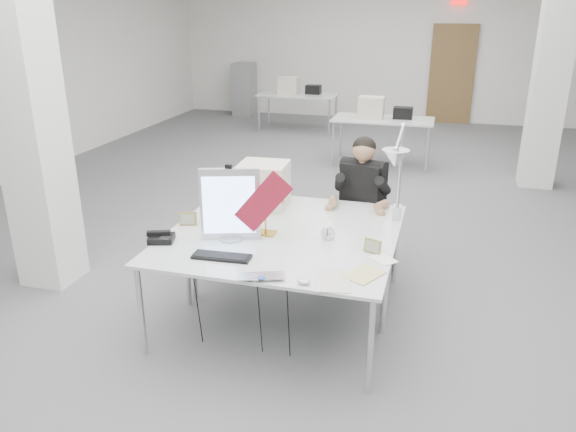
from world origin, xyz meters
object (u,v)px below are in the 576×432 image
at_px(bankers_lamp, 265,214).
at_px(architect_lamp, 397,182).
at_px(desk_main, 266,256).
at_px(beige_monitor, 263,185).
at_px(seated_person, 362,183).
at_px(office_chair, 362,214).
at_px(laptop, 261,280).
at_px(monitor, 230,204).
at_px(desk_phone, 161,239).

height_order(bankers_lamp, architect_lamp, architect_lamp).
bearing_deg(desk_main, beige_monitor, 108.96).
height_order(seated_person, beige_monitor, seated_person).
bearing_deg(office_chair, laptop, -87.90).
relative_size(office_chair, bankers_lamp, 3.36).
bearing_deg(laptop, desk_main, 85.20).
height_order(bankers_lamp, beige_monitor, beige_monitor).
relative_size(bankers_lamp, architect_lamp, 0.43).
bearing_deg(desk_main, seated_person, 71.92).
bearing_deg(beige_monitor, laptop, -75.87).
bearing_deg(seated_person, architect_lamp, -49.62).
relative_size(seated_person, laptop, 3.28).
bearing_deg(monitor, desk_main, -49.37).
xyz_separation_m(seated_person, bankers_lamp, (-0.60, -1.09, 0.03)).
bearing_deg(desk_main, bankers_lamp, 108.03).
bearing_deg(bankers_lamp, desk_phone, -174.35).
bearing_deg(desk_phone, beige_monitor, 46.81).
height_order(beige_monitor, architect_lamp, architect_lamp).
distance_m(monitor, beige_monitor, 0.80).
bearing_deg(laptop, desk_phone, 136.77).
height_order(laptop, beige_monitor, beige_monitor).
height_order(seated_person, architect_lamp, architect_lamp).
relative_size(office_chair, architect_lamp, 1.43).
distance_m(desk_main, architect_lamp, 1.20).
xyz_separation_m(desk_main, office_chair, (0.48, 1.51, -0.17)).
xyz_separation_m(monitor, beige_monitor, (0.01, 0.79, -0.08)).
bearing_deg(office_chair, seated_person, -77.00).
bearing_deg(seated_person, beige_monitor, -137.82).
relative_size(bankers_lamp, beige_monitor, 0.81).
xyz_separation_m(beige_monitor, architect_lamp, (1.19, -0.26, 0.20)).
xyz_separation_m(seated_person, desk_phone, (-1.33, -1.45, -0.12)).
height_order(desk_main, bankers_lamp, bankers_lamp).
xyz_separation_m(laptop, beige_monitor, (-0.45, 1.42, 0.19)).
height_order(office_chair, beige_monitor, beige_monitor).
bearing_deg(beige_monitor, monitor, -93.87).
distance_m(seated_person, desk_phone, 1.97).
xyz_separation_m(monitor, laptop, (0.46, -0.63, -0.27)).
height_order(office_chair, laptop, office_chair).
relative_size(desk_main, desk_phone, 9.56).
bearing_deg(laptop, bankers_lamp, 87.07).
xyz_separation_m(laptop, bankers_lamp, (-0.23, 0.79, 0.16)).
height_order(desk_main, architect_lamp, architect_lamp).
relative_size(monitor, desk_phone, 3.02).
distance_m(desk_main, bankers_lamp, 0.43).
distance_m(desk_main, desk_phone, 0.85).
bearing_deg(bankers_lamp, desk_main, -92.76).
bearing_deg(office_chair, desk_phone, -118.47).
bearing_deg(desk_main, architect_lamp, 41.34).
distance_m(desk_phone, architect_lamp, 1.89).
relative_size(seated_person, bankers_lamp, 2.96).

